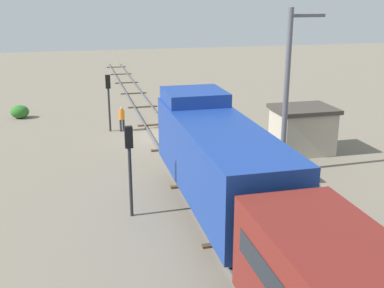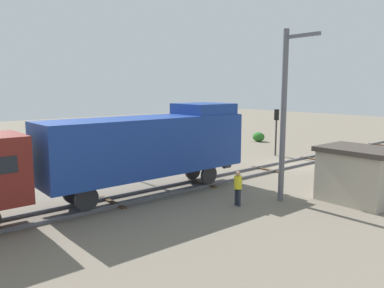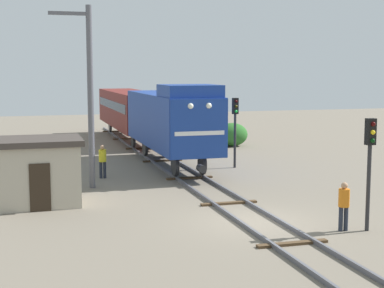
{
  "view_description": "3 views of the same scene",
  "coord_description": "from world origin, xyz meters",
  "px_view_note": "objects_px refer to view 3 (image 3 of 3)",
  "views": [
    {
      "loc": [
        5.38,
        30.11,
        9.01
      ],
      "look_at": [
        0.34,
        9.69,
        2.45
      ],
      "focal_mm": 45.0,
      "sensor_mm": 36.0,
      "label": 1
    },
    {
      "loc": [
        -16.22,
        23.1,
        5.64
      ],
      "look_at": [
        -0.23,
        9.84,
        2.52
      ],
      "focal_mm": 35.0,
      "sensor_mm": 36.0,
      "label": 2
    },
    {
      "loc": [
        -8.12,
        -19.38,
        5.53
      ],
      "look_at": [
        0.21,
        9.11,
        1.74
      ],
      "focal_mm": 55.0,
      "sensor_mm": 36.0,
      "label": 3
    }
  ],
  "objects_px": {
    "catenary_mast": "(89,93)",
    "traffic_signal_mid": "(235,119)",
    "locomotive": "(172,119)",
    "traffic_signal_near": "(370,153)",
    "worker_near_track": "(344,203)",
    "worker_by_signal": "(103,159)",
    "passenger_car_leading": "(129,108)",
    "relay_hut": "(39,171)"
  },
  "relations": [
    {
      "from": "passenger_car_leading",
      "to": "relay_hut",
      "type": "height_order",
      "value": "passenger_car_leading"
    },
    {
      "from": "relay_hut",
      "to": "traffic_signal_near",
      "type": "bearing_deg",
      "value": -34.33
    },
    {
      "from": "worker_by_signal",
      "to": "relay_hut",
      "type": "relative_size",
      "value": 0.49
    },
    {
      "from": "traffic_signal_near",
      "to": "worker_near_track",
      "type": "distance_m",
      "value": 1.91
    },
    {
      "from": "traffic_signal_mid",
      "to": "catenary_mast",
      "type": "bearing_deg",
      "value": -158.0
    },
    {
      "from": "worker_near_track",
      "to": "relay_hut",
      "type": "bearing_deg",
      "value": 23.64
    },
    {
      "from": "worker_by_signal",
      "to": "catenary_mast",
      "type": "relative_size",
      "value": 0.2
    },
    {
      "from": "passenger_car_leading",
      "to": "relay_hut",
      "type": "relative_size",
      "value": 4.0
    },
    {
      "from": "traffic_signal_mid",
      "to": "worker_by_signal",
      "type": "bearing_deg",
      "value": -171.54
    },
    {
      "from": "worker_near_track",
      "to": "catenary_mast",
      "type": "bearing_deg",
      "value": 6.17
    },
    {
      "from": "traffic_signal_mid",
      "to": "relay_hut",
      "type": "relative_size",
      "value": 1.12
    },
    {
      "from": "locomotive",
      "to": "worker_by_signal",
      "type": "bearing_deg",
      "value": -152.48
    },
    {
      "from": "catenary_mast",
      "to": "traffic_signal_mid",
      "type": "bearing_deg",
      "value": 22.0
    },
    {
      "from": "locomotive",
      "to": "catenary_mast",
      "type": "relative_size",
      "value": 1.38
    },
    {
      "from": "locomotive",
      "to": "traffic_signal_mid",
      "type": "height_order",
      "value": "locomotive"
    },
    {
      "from": "passenger_car_leading",
      "to": "relay_hut",
      "type": "xyz_separation_m",
      "value": [
        -7.5,
        -20.65,
        -1.13
      ]
    },
    {
      "from": "traffic_signal_mid",
      "to": "worker_by_signal",
      "type": "xyz_separation_m",
      "value": [
        -7.6,
        -1.13,
        -1.75
      ]
    },
    {
      "from": "locomotive",
      "to": "traffic_signal_near",
      "type": "distance_m",
      "value": 14.97
    },
    {
      "from": "catenary_mast",
      "to": "worker_by_signal",
      "type": "bearing_deg",
      "value": 69.43
    },
    {
      "from": "catenary_mast",
      "to": "relay_hut",
      "type": "height_order",
      "value": "catenary_mast"
    },
    {
      "from": "locomotive",
      "to": "traffic_signal_near",
      "type": "bearing_deg",
      "value": -77.65
    },
    {
      "from": "worker_near_track",
      "to": "relay_hut",
      "type": "height_order",
      "value": "relay_hut"
    },
    {
      "from": "passenger_car_leading",
      "to": "worker_near_track",
      "type": "height_order",
      "value": "passenger_car_leading"
    },
    {
      "from": "worker_near_track",
      "to": "worker_by_signal",
      "type": "relative_size",
      "value": 1.0
    },
    {
      "from": "catenary_mast",
      "to": "relay_hut",
      "type": "distance_m",
      "value": 4.84
    },
    {
      "from": "relay_hut",
      "to": "catenary_mast",
      "type": "bearing_deg",
      "value": 49.29
    },
    {
      "from": "traffic_signal_mid",
      "to": "locomotive",
      "type": "bearing_deg",
      "value": 162.71
    },
    {
      "from": "traffic_signal_mid",
      "to": "worker_near_track",
      "type": "relative_size",
      "value": 2.32
    },
    {
      "from": "worker_by_signal",
      "to": "passenger_car_leading",
      "type": "bearing_deg",
      "value": 81.93
    },
    {
      "from": "locomotive",
      "to": "traffic_signal_mid",
      "type": "distance_m",
      "value": 3.56
    },
    {
      "from": "traffic_signal_near",
      "to": "worker_by_signal",
      "type": "height_order",
      "value": "traffic_signal_near"
    },
    {
      "from": "traffic_signal_near",
      "to": "worker_near_track",
      "type": "relative_size",
      "value": 2.29
    },
    {
      "from": "traffic_signal_near",
      "to": "worker_near_track",
      "type": "xyz_separation_m",
      "value": [
        -0.8,
        0.22,
        -1.72
      ]
    },
    {
      "from": "traffic_signal_mid",
      "to": "relay_hut",
      "type": "bearing_deg",
      "value": -150.15
    },
    {
      "from": "traffic_signal_mid",
      "to": "catenary_mast",
      "type": "relative_size",
      "value": 0.47
    },
    {
      "from": "locomotive",
      "to": "traffic_signal_near",
      "type": "relative_size",
      "value": 2.99
    },
    {
      "from": "traffic_signal_near",
      "to": "passenger_car_leading",
      "type": "bearing_deg",
      "value": 96.53
    },
    {
      "from": "passenger_car_leading",
      "to": "worker_near_track",
      "type": "relative_size",
      "value": 8.24
    },
    {
      "from": "locomotive",
      "to": "worker_by_signal",
      "type": "distance_m",
      "value": 5.06
    },
    {
      "from": "passenger_car_leading",
      "to": "traffic_signal_mid",
      "type": "height_order",
      "value": "traffic_signal_mid"
    },
    {
      "from": "passenger_car_leading",
      "to": "worker_near_track",
      "type": "distance_m",
      "value": 27.88
    },
    {
      "from": "passenger_car_leading",
      "to": "traffic_signal_mid",
      "type": "xyz_separation_m",
      "value": [
        3.4,
        -14.39,
        0.22
      ]
    }
  ]
}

